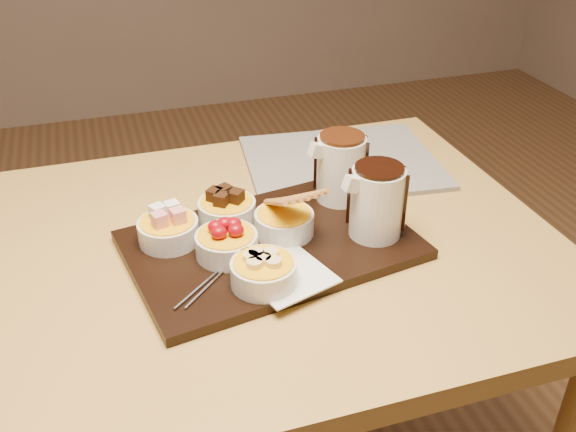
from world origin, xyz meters
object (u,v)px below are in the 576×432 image
object	(u,v)px
pitcher_milk_chocolate	(341,169)
bowl_strawberries	(227,245)
serving_board	(271,245)
dining_table	(209,295)
newspaper	(342,162)
pitcher_dark_chocolate	(377,203)

from	to	relation	value
pitcher_milk_chocolate	bowl_strawberries	bearing A→B (deg)	-163.61
serving_board	pitcher_milk_chocolate	size ratio (longest dim) A/B	3.84
serving_board	pitcher_milk_chocolate	distance (m)	0.20
dining_table	newspaper	bearing A→B (deg)	33.54
bowl_strawberries	pitcher_milk_chocolate	size ratio (longest dim) A/B	0.83
bowl_strawberries	pitcher_milk_chocolate	world-z (taller)	pitcher_milk_chocolate
dining_table	pitcher_milk_chocolate	bearing A→B (deg)	13.43
pitcher_dark_chocolate	dining_table	bearing A→B (deg)	157.05
bowl_strawberries	newspaper	world-z (taller)	bowl_strawberries
dining_table	newspaper	distance (m)	0.41
newspaper	serving_board	bearing A→B (deg)	-125.46
pitcher_milk_chocolate	dining_table	bearing A→B (deg)	-176.11
pitcher_dark_chocolate	serving_board	bearing A→B (deg)	160.02
newspaper	pitcher_milk_chocolate	bearing A→B (deg)	-106.90
pitcher_dark_chocolate	pitcher_milk_chocolate	size ratio (longest dim) A/B	1.00
pitcher_milk_chocolate	newspaper	size ratio (longest dim) A/B	0.31
dining_table	serving_board	bearing A→B (deg)	-18.13
bowl_strawberries	newspaper	bearing A→B (deg)	41.78
dining_table	pitcher_milk_chocolate	distance (m)	0.33
dining_table	serving_board	distance (m)	0.15
bowl_strawberries	pitcher_dark_chocolate	size ratio (longest dim) A/B	0.83
serving_board	bowl_strawberries	world-z (taller)	bowl_strawberries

